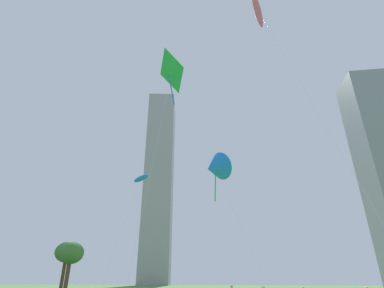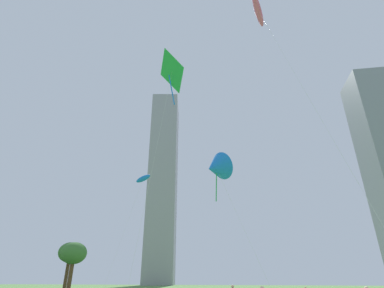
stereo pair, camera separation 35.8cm
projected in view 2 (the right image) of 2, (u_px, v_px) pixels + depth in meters
kite_flying_0 at (172, 73)px, 29.25m from camera, size 5.98×5.06×22.25m
kite_flying_2 at (258, 10)px, 31.14m from camera, size 5.02×11.67×29.13m
kite_flying_3 at (143, 179)px, 40.48m from camera, size 4.74×2.13×15.53m
kite_flying_4 at (216, 167)px, 30.81m from camera, size 6.99×7.45×14.63m
park_tree_0 at (70, 253)px, 43.56m from camera, size 3.33×3.33×7.30m
park_tree_2 at (74, 254)px, 39.50m from camera, size 3.36×3.36×6.84m
distant_highrise_0 at (163, 184)px, 158.31m from camera, size 19.72×27.38×98.69m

